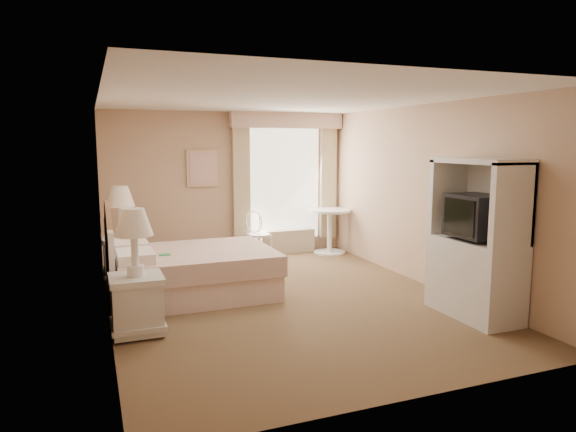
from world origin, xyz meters
name	(u,v)px	position (x,y,z in m)	size (l,w,h in m)	color
room	(284,202)	(0.00, 0.00, 1.25)	(4.21, 5.51, 2.51)	brown
window	(286,179)	(1.05, 2.65, 1.34)	(2.05, 0.22, 2.51)	white
framed_art	(202,168)	(-0.45, 2.71, 1.55)	(0.52, 0.04, 0.62)	#D3AC82
bed	(186,270)	(-1.13, 0.63, 0.33)	(2.07, 1.56, 1.38)	#D99A8D
nightstand_near	(136,288)	(-1.84, -0.55, 0.49)	(0.54, 0.54, 1.30)	silver
nightstand_far	(122,246)	(-1.84, 1.73, 0.51)	(0.56, 0.56, 1.35)	silver
round_table	(330,224)	(1.75, 2.31, 0.53)	(0.76, 0.76, 0.80)	white
cafe_chair	(257,231)	(0.41, 2.42, 0.47)	(0.52, 0.52, 0.82)	white
armoire	(476,252)	(1.81, -1.35, 0.75)	(0.54, 1.09, 1.81)	silver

